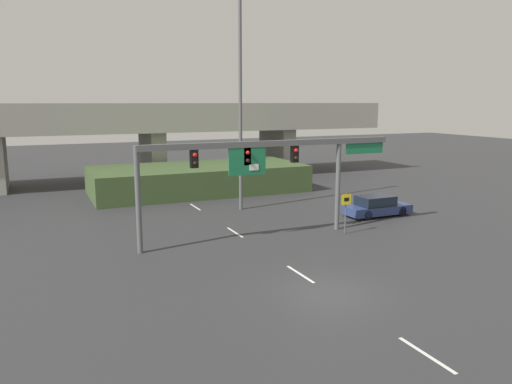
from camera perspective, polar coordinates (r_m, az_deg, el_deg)
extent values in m
plane|color=#2D2D30|center=(20.69, 8.16, -11.19)|extent=(160.00, 160.00, 0.00)
cube|color=silver|center=(16.67, 18.88, -17.17)|extent=(0.14, 2.40, 0.01)
cube|color=silver|center=(22.51, 5.07, -9.31)|extent=(0.14, 2.40, 0.01)
cube|color=silver|center=(29.30, -2.42, -4.63)|extent=(0.14, 2.40, 0.01)
cube|color=silver|center=(36.52, -6.96, -1.71)|extent=(0.14, 2.40, 0.01)
cube|color=silver|center=(43.95, -9.98, 0.25)|extent=(0.14, 2.40, 0.01)
cube|color=silver|center=(51.51, -12.11, 1.63)|extent=(0.14, 2.40, 0.01)
cylinder|color=#515456|center=(25.44, -13.32, -0.91)|extent=(0.28, 0.28, 5.45)
cylinder|color=#515456|center=(29.84, 9.34, 0.86)|extent=(0.28, 0.28, 5.45)
cube|color=#515456|center=(27.43, 2.01, 5.57)|extent=(14.93, 0.32, 0.32)
cube|color=black|center=(25.83, -7.09, 3.79)|extent=(0.40, 0.28, 0.95)
sphere|color=red|center=(25.65, -6.99, 4.22)|extent=(0.22, 0.22, 0.22)
sphere|color=black|center=(25.69, -6.97, 3.28)|extent=(0.22, 0.22, 0.22)
cube|color=black|center=(26.83, -1.09, 4.10)|extent=(0.40, 0.28, 0.95)
sphere|color=red|center=(26.65, -0.94, 4.52)|extent=(0.22, 0.22, 0.22)
sphere|color=black|center=(26.69, -0.94, 3.61)|extent=(0.22, 0.22, 0.22)
cube|color=black|center=(28.09, 4.44, 4.35)|extent=(0.40, 0.28, 0.95)
sphere|color=red|center=(27.92, 4.61, 4.75)|extent=(0.22, 0.22, 0.22)
sphere|color=black|center=(27.96, 4.60, 3.88)|extent=(0.22, 0.22, 0.22)
cube|color=#196B42|center=(26.76, -1.00, 3.52)|extent=(2.13, 0.08, 1.48)
cube|color=white|center=(26.91, -0.23, 2.84)|extent=(0.53, 0.03, 0.33)
cube|color=#196B42|center=(30.53, 12.30, 4.91)|extent=(2.61, 0.07, 0.64)
cylinder|color=#4C4C4C|center=(29.13, 10.19, -2.46)|extent=(0.08, 0.08, 2.39)
cube|color=yellow|center=(28.92, 10.30, -0.84)|extent=(0.60, 0.03, 0.60)
cube|color=black|center=(28.91, 10.31, -0.85)|extent=(0.33, 0.01, 0.21)
cylinder|color=#515456|center=(34.70, -1.81, 10.41)|extent=(0.24, 0.24, 15.25)
cube|color=gray|center=(49.14, -11.90, 7.85)|extent=(47.37, 7.56, 1.74)
cube|color=gray|center=(45.62, -10.99, 9.37)|extent=(47.37, 0.40, 0.90)
cube|color=gray|center=(49.37, -11.76, 4.07)|extent=(1.40, 6.04, 4.78)
cube|color=gray|center=(53.82, 2.38, 4.78)|extent=(1.40, 6.04, 4.78)
cube|color=#384C28|center=(42.51, -6.60, 1.51)|extent=(17.62, 7.92, 2.22)
cube|color=navy|center=(34.45, 13.68, -1.92)|extent=(4.54, 1.86, 0.55)
cube|color=black|center=(34.22, 13.48, -0.96)|extent=(2.36, 1.66, 0.65)
cylinder|color=black|center=(35.95, 14.65, -1.64)|extent=(0.64, 0.22, 0.64)
cylinder|color=black|center=(34.74, 16.32, -2.13)|extent=(0.64, 0.22, 0.64)
cylinder|color=black|center=(34.27, 10.99, -2.07)|extent=(0.64, 0.22, 0.64)
cylinder|color=black|center=(33.01, 12.61, -2.60)|extent=(0.64, 0.22, 0.64)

